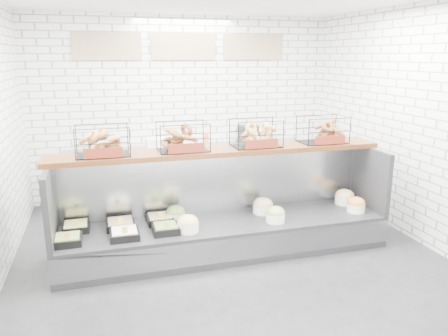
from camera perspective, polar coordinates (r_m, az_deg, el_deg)
name	(u,v)px	position (r m, az deg, el deg)	size (l,w,h in m)	color
ground	(232,261)	(5.27, 1.11, -12.11)	(5.50, 5.50, 0.00)	black
room_shell	(218,82)	(5.30, -0.74, 11.22)	(5.02, 5.51, 3.01)	white
display_case	(224,225)	(5.44, -0.04, -7.47)	(4.00, 0.90, 1.20)	black
bagel_shelf	(220,139)	(5.30, -0.49, 3.80)	(4.10, 0.50, 0.40)	#3C1D0C
prep_counter	(189,172)	(7.32, -4.56, -0.53)	(4.00, 0.60, 1.20)	#93969B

